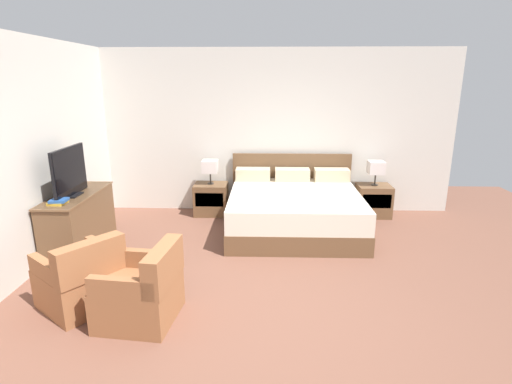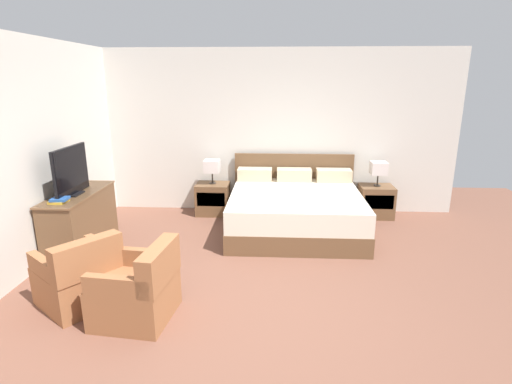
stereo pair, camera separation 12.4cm
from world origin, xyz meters
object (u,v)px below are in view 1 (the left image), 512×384
armchair_companion (143,292)px  armchair_by_window (82,280)px  table_lamp_right (376,168)px  bed (294,209)px  table_lamp_left (210,167)px  book_blue_cover (59,200)px  dresser (79,221)px  nightstand_right (373,200)px  nightstand_left (211,199)px  book_red_cover (58,203)px  tv (70,173)px

armchair_companion → armchair_by_window: bearing=162.6°
table_lamp_right → armchair_by_window: 4.70m
bed → table_lamp_right: size_ratio=4.97×
table_lamp_left → book_blue_cover: bearing=-127.8°
dresser → nightstand_right: bearing=19.8°
nightstand_left → table_lamp_left: table_lamp_left is taller
table_lamp_left → dresser: 2.23m
nightstand_right → armchair_companion: bearing=-133.3°
table_lamp_right → armchair_by_window: (-3.64, -2.92, -0.54)m
table_lamp_left → book_blue_cover: size_ratio=2.19×
nightstand_left → book_blue_cover: book_blue_cover is taller
nightstand_right → armchair_by_window: 4.67m
armchair_by_window → armchair_companion: size_ratio=1.27×
table_lamp_left → book_red_cover: (-1.56, -1.99, -0.02)m
nightstand_left → armchair_companion: size_ratio=0.72×
nightstand_left → book_blue_cover: bearing=-127.8°
nightstand_left → table_lamp_right: size_ratio=1.35×
dresser → book_red_cover: (-0.01, -0.44, 0.40)m
nightstand_left → armchair_companion: armchair_companion is taller
bed → tv: tv is taller
tv → armchair_companion: size_ratio=1.07×
nightstand_right → tv: (-4.29, -1.64, 0.83)m
book_blue_cover → book_red_cover: bearing=180.0°
nightstand_right → armchair_by_window: bearing=-141.3°
table_lamp_right → dresser: 4.58m
armchair_companion → book_blue_cover: bearing=139.0°
table_lamp_right → table_lamp_left: bearing=180.0°
bed → armchair_companion: (-1.59, -2.45, -0.04)m
table_lamp_right → tv: 4.60m
tv → book_blue_cover: 0.44m
bed → nightstand_right: 1.53m
nightstand_right → book_blue_cover: size_ratio=2.96×
armchair_by_window → table_lamp_left: bearing=73.0°
nightstand_right → table_lamp_left: table_lamp_left is taller
book_blue_cover → armchair_by_window: (0.64, -0.94, -0.55)m
nightstand_left → table_lamp_right: (2.74, 0.00, 0.56)m
tv → bed: bearing=18.1°
bed → nightstand_right: bearing=26.5°
tv → book_red_cover: size_ratio=4.39×
book_red_cover → book_blue_cover: 0.04m
tv → nightstand_right: bearing=20.9°
nightstand_left → bed: bearing=-26.5°
table_lamp_left → book_red_cover: size_ratio=2.20×
tv → book_red_cover: tv is taller
tv → table_lamp_left: bearing=46.7°
table_lamp_right → armchair_companion: table_lamp_right is taller
nightstand_left → nightstand_right: bearing=0.0°
nightstand_left → dresser: (-1.54, -1.55, 0.14)m
bed → dresser: bed is taller
bed → table_lamp_left: bearing=153.5°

